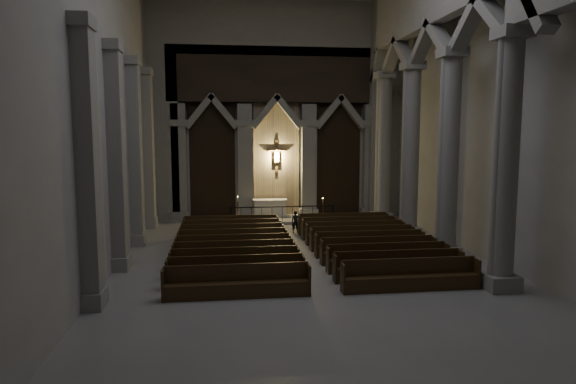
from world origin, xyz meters
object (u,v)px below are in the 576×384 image
(altar, at_px, (270,208))
(worshipper, at_px, (296,222))
(altar_rail, at_px, (282,212))
(candle_stand_right, at_px, (323,216))
(candle_stand_left, at_px, (238,219))
(pews, at_px, (303,250))

(altar, relative_size, worshipper, 1.77)
(altar_rail, distance_m, worshipper, 1.98)
(candle_stand_right, bearing_deg, candle_stand_left, -170.24)
(candle_stand_left, xyz_separation_m, pews, (2.31, -6.73, -0.12))
(altar_rail, bearing_deg, altar, 102.08)
(candle_stand_left, bearing_deg, altar, 48.71)
(altar, bearing_deg, candle_stand_right, -25.75)
(candle_stand_left, bearing_deg, worshipper, -34.76)
(altar, bearing_deg, pews, -87.11)
(altar, xyz_separation_m, candle_stand_left, (-1.86, -2.12, -0.20))
(altar, xyz_separation_m, altar_rail, (0.45, -2.09, 0.07))
(altar_rail, xyz_separation_m, candle_stand_right, (2.30, 0.76, -0.34))
(altar_rail, relative_size, pews, 0.55)
(candle_stand_left, relative_size, pews, 0.16)
(altar, distance_m, altar_rail, 2.14)
(worshipper, bearing_deg, pews, -82.55)
(candle_stand_left, xyz_separation_m, candle_stand_right, (4.61, 0.79, -0.07))
(candle_stand_right, height_order, worshipper, candle_stand_right)
(worshipper, bearing_deg, altar, 114.68)
(candle_stand_left, relative_size, worshipper, 1.49)
(altar_rail, bearing_deg, worshipper, -77.62)
(worshipper, bearing_deg, candle_stand_right, 67.49)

